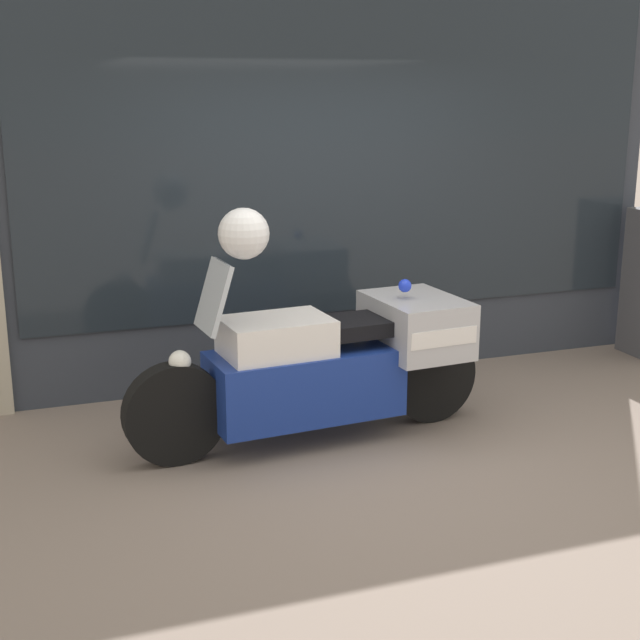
{
  "coord_description": "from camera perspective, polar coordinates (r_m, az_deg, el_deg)",
  "views": [
    {
      "loc": [
        -2.21,
        -4.68,
        2.29
      ],
      "look_at": [
        -0.15,
        1.08,
        0.68
      ],
      "focal_mm": 50.0,
      "sensor_mm": 36.0,
      "label": 1
    }
  ],
  "objects": [
    {
      "name": "shop_building",
      "position": [
        6.93,
        -4.39,
        11.62
      ],
      "size": [
        6.12,
        0.55,
        3.82
      ],
      "color": "#333842",
      "rests_on": "ground"
    },
    {
      "name": "ground_plane",
      "position": [
        5.66,
        5.22,
        -9.21
      ],
      "size": [
        60.0,
        60.0,
        0.0
      ],
      "primitive_type": "plane",
      "color": "gray"
    },
    {
      "name": "paramedic_motorcycle",
      "position": [
        5.9,
        0.87,
        -2.63
      ],
      "size": [
        2.49,
        0.79,
        1.26
      ],
      "rotation": [
        0.0,
        0.0,
        3.22
      ],
      "color": "black",
      "rests_on": "ground"
    },
    {
      "name": "white_helmet",
      "position": [
        5.47,
        -4.9,
        5.53
      ],
      "size": [
        0.32,
        0.32,
        0.32
      ],
      "primitive_type": "sphere",
      "color": "white",
      "rests_on": "paramedic_motorcycle"
    },
    {
      "name": "window_display",
      "position": [
        7.4,
        1.04,
        0.63
      ],
      "size": [
        4.87,
        0.3,
        2.08
      ],
      "color": "slate",
      "rests_on": "ground"
    }
  ]
}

